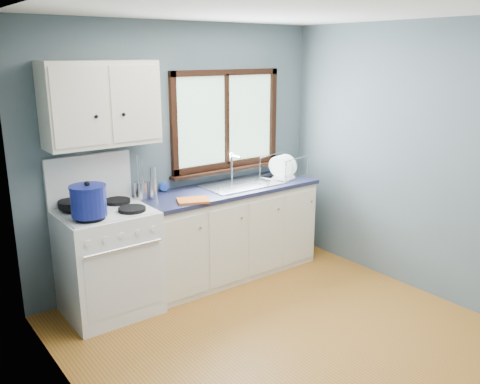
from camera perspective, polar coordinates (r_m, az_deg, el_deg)
floor at (r=4.15m, az=7.28°, el=-17.10°), size 3.20×3.60×0.02m
ceiling at (r=3.52m, az=8.74°, el=20.11°), size 3.20×3.60×0.02m
wall_back at (r=5.04m, az=-6.72°, el=4.28°), size 3.20×0.02×2.50m
wall_left at (r=2.79m, az=-16.37°, el=-5.36°), size 0.02×3.60×2.50m
wall_right at (r=4.88m, az=21.51°, el=2.95°), size 0.02×3.60×2.50m
gas_range at (r=4.57m, az=-14.62°, el=-7.24°), size 0.76×0.69×1.36m
base_cabinets at (r=5.20m, az=-1.25°, el=-4.90°), size 1.85×0.60×0.88m
countertop at (r=5.05m, az=-1.27°, el=0.32°), size 1.89×0.64×0.04m
sink at (r=5.16m, az=0.35°, el=0.19°), size 0.84×0.46×0.44m
window at (r=5.26m, az=-1.51°, el=7.33°), size 1.36×0.10×1.03m
upper_cabinets at (r=4.43m, az=-15.33°, el=9.53°), size 0.95×0.35×0.70m
skillet at (r=4.48m, az=-18.05°, el=-1.24°), size 0.43×0.36×0.05m
stockpot at (r=4.17m, az=-16.66°, el=-0.91°), size 0.33×0.33×0.28m
utensil_crock at (r=4.70m, az=-11.02°, el=0.20°), size 0.16×0.16×0.41m
thermos at (r=4.67m, az=-9.78°, el=1.00°), size 0.07×0.07×0.30m
soap_bottle at (r=4.89m, az=-8.54°, el=1.34°), size 0.12×0.12×0.24m
dish_towel at (r=4.57m, az=-5.30°, el=-0.95°), size 0.33×0.29×0.02m
dish_rack at (r=5.49m, az=4.90°, el=2.38°), size 0.53×0.46×0.24m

